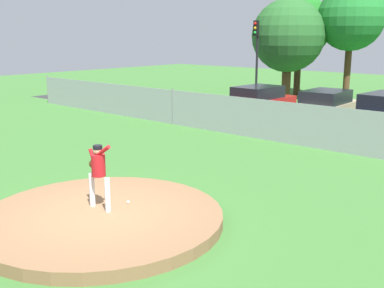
{
  "coord_description": "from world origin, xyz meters",
  "views": [
    {
      "loc": [
        8.17,
        -6.19,
        4.23
      ],
      "look_at": [
        -0.19,
        3.35,
        1.26
      ],
      "focal_mm": 43.79,
      "sensor_mm": 36.0,
      "label": 1
    }
  ],
  "objects_px": {
    "parked_car_red": "(257,103)",
    "pitcher_youth": "(98,170)",
    "baseball": "(128,202)",
    "parked_car_champagne": "(325,108)",
    "traffic_light_near": "(256,48)"
  },
  "relations": [
    {
      "from": "parked_car_red",
      "to": "pitcher_youth",
      "type": "bearing_deg",
      "value": -70.76
    },
    {
      "from": "baseball",
      "to": "parked_car_red",
      "type": "bearing_deg",
      "value": 111.05
    },
    {
      "from": "pitcher_youth",
      "to": "baseball",
      "type": "relative_size",
      "value": 21.5
    },
    {
      "from": "pitcher_youth",
      "to": "parked_car_red",
      "type": "distance_m",
      "value": 14.81
    },
    {
      "from": "pitcher_youth",
      "to": "parked_car_champagne",
      "type": "xyz_separation_m",
      "value": [
        -1.4,
        14.51,
        -0.41
      ]
    },
    {
      "from": "pitcher_youth",
      "to": "parked_car_red",
      "type": "height_order",
      "value": "pitcher_youth"
    },
    {
      "from": "parked_car_red",
      "to": "traffic_light_near",
      "type": "relative_size",
      "value": 0.9
    },
    {
      "from": "parked_car_red",
      "to": "traffic_light_near",
      "type": "xyz_separation_m",
      "value": [
        -2.98,
        4.25,
        2.66
      ]
    },
    {
      "from": "parked_car_champagne",
      "to": "traffic_light_near",
      "type": "relative_size",
      "value": 0.87
    },
    {
      "from": "pitcher_youth",
      "to": "traffic_light_near",
      "type": "relative_size",
      "value": 0.31
    },
    {
      "from": "parked_car_red",
      "to": "traffic_light_near",
      "type": "distance_m",
      "value": 5.83
    },
    {
      "from": "baseball",
      "to": "traffic_light_near",
      "type": "xyz_separation_m",
      "value": [
        -8.11,
        17.57,
        3.15
      ]
    },
    {
      "from": "pitcher_youth",
      "to": "parked_car_champagne",
      "type": "distance_m",
      "value": 14.58
    },
    {
      "from": "baseball",
      "to": "pitcher_youth",
      "type": "bearing_deg",
      "value": -110.97
    },
    {
      "from": "pitcher_youth",
      "to": "traffic_light_near",
      "type": "height_order",
      "value": "traffic_light_near"
    }
  ]
}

